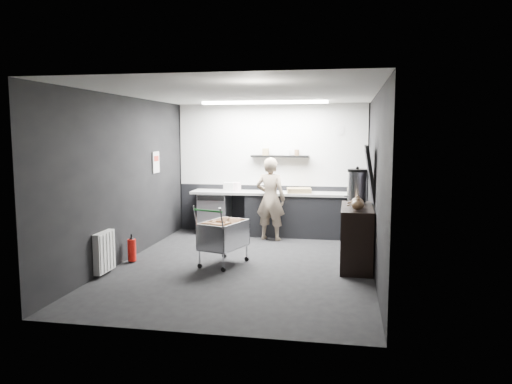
# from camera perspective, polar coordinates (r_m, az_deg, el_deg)

# --- Properties ---
(floor) EXTENTS (5.50, 5.50, 0.00)m
(floor) POSITION_cam_1_polar(r_m,az_deg,el_deg) (8.04, -1.29, -8.38)
(floor) COLOR black
(floor) RESTS_ON ground
(ceiling) EXTENTS (5.50, 5.50, 0.00)m
(ceiling) POSITION_cam_1_polar(r_m,az_deg,el_deg) (7.78, -1.34, 11.18)
(ceiling) COLOR beige
(ceiling) RESTS_ON wall_back
(wall_back) EXTENTS (5.50, 0.00, 5.50)m
(wall_back) POSITION_cam_1_polar(r_m,az_deg,el_deg) (10.50, 1.75, 2.68)
(wall_back) COLOR black
(wall_back) RESTS_ON floor
(wall_front) EXTENTS (5.50, 0.00, 5.50)m
(wall_front) POSITION_cam_1_polar(r_m,az_deg,el_deg) (5.16, -7.57, -1.69)
(wall_front) COLOR black
(wall_front) RESTS_ON floor
(wall_left) EXTENTS (0.00, 5.50, 5.50)m
(wall_left) POSITION_cam_1_polar(r_m,az_deg,el_deg) (8.43, -14.74, 1.44)
(wall_left) COLOR black
(wall_left) RESTS_ON floor
(wall_right) EXTENTS (0.00, 5.50, 5.50)m
(wall_right) POSITION_cam_1_polar(r_m,az_deg,el_deg) (7.65, 13.52, 0.94)
(wall_right) COLOR black
(wall_right) RESTS_ON floor
(kitchen_wall_panel) EXTENTS (3.95, 0.02, 1.70)m
(kitchen_wall_panel) POSITION_cam_1_polar(r_m,az_deg,el_deg) (10.45, 1.75, 5.40)
(kitchen_wall_panel) COLOR silver
(kitchen_wall_panel) RESTS_ON wall_back
(dado_panel) EXTENTS (3.95, 0.02, 1.00)m
(dado_panel) POSITION_cam_1_polar(r_m,az_deg,el_deg) (10.57, 1.72, -1.93)
(dado_panel) COLOR black
(dado_panel) RESTS_ON wall_back
(floating_shelf) EXTENTS (1.20, 0.22, 0.04)m
(floating_shelf) POSITION_cam_1_polar(r_m,az_deg,el_deg) (10.32, 2.75, 4.10)
(floating_shelf) COLOR black
(floating_shelf) RESTS_ON wall_back
(wall_clock) EXTENTS (0.20, 0.03, 0.20)m
(wall_clock) POSITION_cam_1_polar(r_m,az_deg,el_deg) (10.32, 9.51, 6.96)
(wall_clock) COLOR silver
(wall_clock) RESTS_ON wall_back
(poster) EXTENTS (0.02, 0.30, 0.40)m
(poster) POSITION_cam_1_polar(r_m,az_deg,el_deg) (9.60, -11.37, 3.36)
(poster) COLOR silver
(poster) RESTS_ON wall_left
(poster_red_band) EXTENTS (0.02, 0.22, 0.10)m
(poster_red_band) POSITION_cam_1_polar(r_m,az_deg,el_deg) (9.60, -11.35, 3.77)
(poster_red_band) COLOR red
(poster_red_band) RESTS_ON poster
(radiator) EXTENTS (0.10, 0.50, 0.60)m
(radiator) POSITION_cam_1_polar(r_m,az_deg,el_deg) (7.77, -16.95, -6.56)
(radiator) COLOR silver
(radiator) RESTS_ON wall_left
(ceiling_strip) EXTENTS (2.40, 0.20, 0.04)m
(ceiling_strip) POSITION_cam_1_polar(r_m,az_deg,el_deg) (9.60, 0.95, 10.18)
(ceiling_strip) COLOR white
(ceiling_strip) RESTS_ON ceiling
(prep_counter) EXTENTS (3.20, 0.61, 0.90)m
(prep_counter) POSITION_cam_1_polar(r_m,az_deg,el_deg) (10.25, 2.20, -2.45)
(prep_counter) COLOR black
(prep_counter) RESTS_ON floor
(person) EXTENTS (0.65, 0.49, 1.63)m
(person) POSITION_cam_1_polar(r_m,az_deg,el_deg) (9.77, 1.66, -0.79)
(person) COLOR #C4B59B
(person) RESTS_ON floor
(shopping_cart) EXTENTS (0.76, 1.02, 0.95)m
(shopping_cart) POSITION_cam_1_polar(r_m,az_deg,el_deg) (7.99, -3.74, -5.14)
(shopping_cart) COLOR silver
(shopping_cart) RESTS_ON floor
(sideboard) EXTENTS (0.55, 1.28, 1.91)m
(sideboard) POSITION_cam_1_polar(r_m,az_deg,el_deg) (8.03, 11.50, -4.10)
(sideboard) COLOR black
(sideboard) RESTS_ON floor
(fire_extinguisher) EXTENTS (0.13, 0.13, 0.44)m
(fire_extinguisher) POSITION_cam_1_polar(r_m,az_deg,el_deg) (8.42, -14.00, -6.37)
(fire_extinguisher) COLOR red
(fire_extinguisher) RESTS_ON floor
(cardboard_box) EXTENTS (0.53, 0.44, 0.09)m
(cardboard_box) POSITION_cam_1_polar(r_m,az_deg,el_deg) (10.08, 4.94, 0.18)
(cardboard_box) COLOR olive
(cardboard_box) RESTS_ON prep_counter
(pink_tub) EXTENTS (0.18, 0.18, 0.18)m
(pink_tub) POSITION_cam_1_polar(r_m,az_deg,el_deg) (10.33, -2.24, 0.61)
(pink_tub) COLOR white
(pink_tub) RESTS_ON prep_counter
(white_container) EXTENTS (0.22, 0.17, 0.18)m
(white_container) POSITION_cam_1_polar(r_m,az_deg,el_deg) (10.32, -3.14, 0.59)
(white_container) COLOR silver
(white_container) RESTS_ON prep_counter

